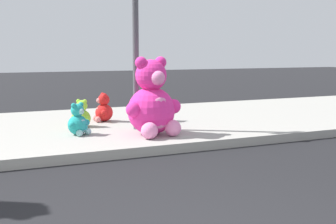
{
  "coord_description": "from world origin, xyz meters",
  "views": [
    {
      "loc": [
        -1.27,
        -2.56,
        1.53
      ],
      "look_at": [
        1.28,
        3.6,
        0.55
      ],
      "focal_mm": 44.13,
      "sensor_mm": 36.0,
      "label": 1
    }
  ],
  "objects": [
    {
      "name": "sidewalk",
      "position": [
        0.0,
        5.2,
        0.07
      ],
      "size": [
        28.0,
        4.4,
        0.15
      ],
      "primitive_type": "cube",
      "color": "#9E9B93",
      "rests_on": "ground_plane"
    },
    {
      "name": "plush_lime",
      "position": [
        0.13,
        4.99,
        0.36
      ],
      "size": [
        0.37,
        0.37,
        0.51
      ],
      "color": "#8CD133",
      "rests_on": "sidewalk"
    },
    {
      "name": "plush_pink_large",
      "position": [
        1.09,
        3.81,
        0.67
      ],
      "size": [
        1.0,
        0.9,
        1.3
      ],
      "color": "#F22D93",
      "rests_on": "sidewalk"
    },
    {
      "name": "plush_red",
      "position": [
        0.64,
        5.43,
        0.38
      ],
      "size": [
        0.38,
        0.44,
        0.57
      ],
      "color": "red",
      "rests_on": "sidewalk"
    },
    {
      "name": "plush_lavender",
      "position": [
        1.6,
        5.1,
        0.41
      ],
      "size": [
        0.48,
        0.47,
        0.65
      ],
      "color": "#B28CD8",
      "rests_on": "sidewalk"
    },
    {
      "name": "plush_teal",
      "position": [
        -0.06,
        4.26,
        0.37
      ],
      "size": [
        0.38,
        0.39,
        0.54
      ],
      "color": "teal",
      "rests_on": "sidewalk"
    },
    {
      "name": "sign_pole",
      "position": [
        1.0,
        4.4,
        1.85
      ],
      "size": [
        0.56,
        0.11,
        3.2
      ],
      "color": "#4C4C51",
      "rests_on": "sidewalk"
    }
  ]
}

